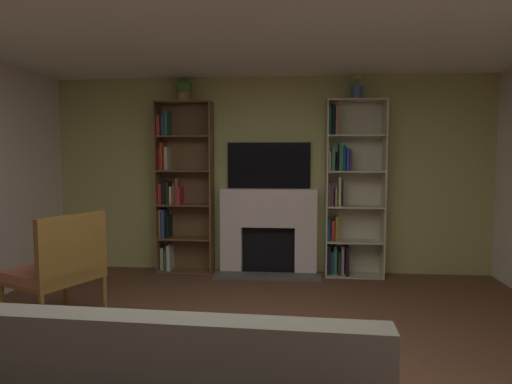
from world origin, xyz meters
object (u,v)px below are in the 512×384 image
Objects in this scene: fireplace at (268,229)px; armchair at (60,267)px; potted_plant at (183,90)px; vase_with_flowers at (357,91)px; bookshelf_left at (179,189)px; bookshelf_right at (347,194)px; tv at (269,166)px.

armchair is at bearing -131.19° from fireplace.
potted_plant is 0.99× the size of vase_with_flowers.
armchair is (-0.66, -1.97, -1.86)m from potted_plant.
fireplace is 2.13m from potted_plant.
bookshelf_left is at bearing 150.81° from potted_plant.
fireplace is 0.61× the size of bookshelf_left.
tv is at bearing 175.33° from bookshelf_right.
vase_with_flowers is at bearing 34.43° from armchair.
tv is 3.58× the size of vase_with_flowers.
armchair is (-2.78, -2.00, -0.52)m from bookshelf_right.
armchair is at bearing -144.19° from bookshelf_right.
vase_with_flowers is at bearing -22.06° from bookshelf_right.
bookshelf_right is (1.01, -0.01, 0.48)m from fireplace.
potted_plant is (-1.11, -0.05, 1.82)m from fireplace.
bookshelf_left is 2.17m from armchair.
vase_with_flowers is (0.09, -0.04, 1.29)m from bookshelf_right.
bookshelf_left is at bearing 179.71° from bookshelf_right.
tv is 0.48× the size of bookshelf_right.
potted_plant reaches higher than tv.
armchair is (-0.57, -2.02, -0.55)m from bookshelf_left.
vase_with_flowers is (1.11, -0.12, 0.94)m from tv.
fireplace is 2.09m from vase_with_flowers.
bookshelf_left is at bearing 74.16° from armchair.
bookshelf_left is at bearing -179.99° from fireplace.
fireplace is 2.68m from armchair.
bookshelf_right is 7.41× the size of vase_with_flowers.
tv is at bearing 6.19° from potted_plant.
vase_with_flowers is 0.29× the size of armchair.
tv is at bearing 173.80° from vase_with_flowers.
potted_plant is (0.09, -0.05, 1.30)m from bookshelf_left.
fireplace is at bearing 2.50° from potted_plant.
bookshelf_left reaches higher than armchair.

